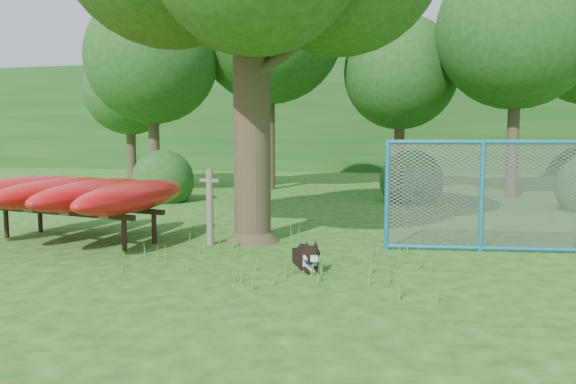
# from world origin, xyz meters

# --- Properties ---
(ground) EXTENTS (80.00, 80.00, 0.00)m
(ground) POSITION_xyz_m (0.00, 0.00, 0.00)
(ground) COLOR #1D5511
(ground) RESTS_ON ground
(wooden_post) EXTENTS (0.36, 0.13, 1.32)m
(wooden_post) POSITION_xyz_m (-1.29, 1.64, 0.70)
(wooden_post) COLOR #69614F
(wooden_post) RESTS_ON ground
(kayak_rack) EXTENTS (3.59, 3.85, 1.13)m
(kayak_rack) POSITION_xyz_m (-3.75, 1.46, 0.86)
(kayak_rack) COLOR black
(kayak_rack) RESTS_ON ground
(husky_dog) EXTENTS (0.56, 0.96, 0.45)m
(husky_dog) POSITION_xyz_m (0.69, 0.30, 0.16)
(husky_dog) COLOR black
(husky_dog) RESTS_ON ground
(fence_section) EXTENTS (3.12, 0.44, 3.05)m
(fence_section) POSITION_xyz_m (3.22, 2.15, 0.92)
(fence_section) COLOR #2889BE
(fence_section) RESTS_ON ground
(wildflower_clump) EXTENTS (0.10, 0.09, 0.21)m
(wildflower_clump) POSITION_xyz_m (0.44, 0.72, 0.17)
(wildflower_clump) COLOR #468C2D
(wildflower_clump) RESTS_ON ground
(bg_tree_a) EXTENTS (4.40, 4.40, 6.70)m
(bg_tree_a) POSITION_xyz_m (-6.50, 10.00, 4.48)
(bg_tree_a) COLOR #3B3020
(bg_tree_a) RESTS_ON ground
(bg_tree_b) EXTENTS (5.20, 5.20, 8.22)m
(bg_tree_b) POSITION_xyz_m (-3.00, 12.00, 5.61)
(bg_tree_b) COLOR #3B3020
(bg_tree_b) RESTS_ON ground
(bg_tree_c) EXTENTS (4.00, 4.00, 6.12)m
(bg_tree_c) POSITION_xyz_m (1.50, 13.00, 4.11)
(bg_tree_c) COLOR #3B3020
(bg_tree_c) RESTS_ON ground
(bg_tree_d) EXTENTS (4.80, 4.80, 7.50)m
(bg_tree_d) POSITION_xyz_m (5.00, 11.00, 5.08)
(bg_tree_d) COLOR #3B3020
(bg_tree_d) RESTS_ON ground
(bg_tree_f) EXTENTS (3.60, 3.60, 5.55)m
(bg_tree_f) POSITION_xyz_m (-9.00, 13.00, 3.73)
(bg_tree_f) COLOR #3B3020
(bg_tree_f) RESTS_ON ground
(shrub_left) EXTENTS (1.80, 1.80, 1.80)m
(shrub_left) POSITION_xyz_m (-5.00, 7.50, 0.00)
(shrub_left) COLOR #194C18
(shrub_left) RESTS_ON ground
(shrub_mid) EXTENTS (1.80, 1.80, 1.80)m
(shrub_mid) POSITION_xyz_m (2.00, 9.00, 0.00)
(shrub_mid) COLOR #194C18
(shrub_mid) RESTS_ON ground
(wooded_hillside) EXTENTS (80.00, 12.00, 6.00)m
(wooded_hillside) POSITION_xyz_m (0.00, 28.00, 3.00)
(wooded_hillside) COLOR #194C18
(wooded_hillside) RESTS_ON ground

